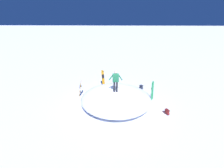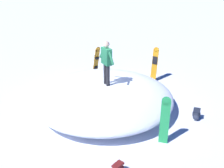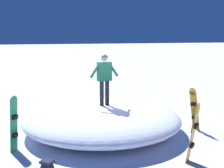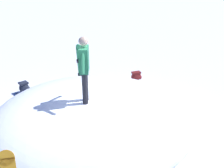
% 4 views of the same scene
% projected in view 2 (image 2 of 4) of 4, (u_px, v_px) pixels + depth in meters
% --- Properties ---
extents(ground, '(240.00, 240.00, 0.00)m').
position_uv_depth(ground, '(107.00, 104.00, 12.02)').
color(ground, white).
extents(snow_mound, '(5.93, 5.92, 0.97)m').
position_uv_depth(snow_mound, '(104.00, 97.00, 11.50)').
color(snow_mound, white).
rests_on(snow_mound, ground).
extents(snowboarder_standing, '(0.25, 1.05, 1.74)m').
position_uv_depth(snowboarder_standing, '(107.00, 60.00, 10.98)').
color(snowboarder_standing, black).
rests_on(snowboarder_standing, snow_mound).
extents(snowboard_primary_upright, '(0.30, 0.29, 1.65)m').
position_uv_depth(snowboard_primary_upright, '(165.00, 119.00, 9.29)').
color(snowboard_primary_upright, '#1E8C47').
rests_on(snowboard_primary_upright, ground).
extents(snowboard_secondary_upright, '(0.37, 0.38, 1.64)m').
position_uv_depth(snowboard_secondary_upright, '(155.00, 64.00, 13.79)').
color(snowboard_secondary_upright, orange).
rests_on(snowboard_secondary_upright, ground).
extents(snowboard_tertiary_upright, '(0.37, 0.41, 1.55)m').
position_uv_depth(snowboard_tertiary_upright, '(96.00, 61.00, 14.28)').
color(snowboard_tertiary_upright, orange).
rests_on(snowboard_tertiary_upright, ground).
extents(backpack_far, '(0.51, 0.51, 0.42)m').
position_uv_depth(backpack_far, '(196.00, 114.00, 10.83)').
color(backpack_far, '#1E2333').
rests_on(backpack_far, ground).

